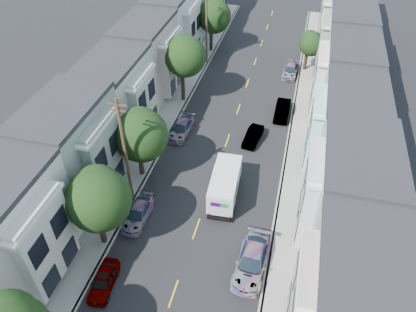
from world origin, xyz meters
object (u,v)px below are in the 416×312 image
Objects in this scene: parked_right_b at (252,262)px; parked_right_c at (282,110)px; tree_c at (140,136)px; parked_left_b at (104,281)px; parked_left_d at (181,128)px; utility_pole_near at (125,152)px; lead_sedan at (253,136)px; tree_d at (184,57)px; utility_pole_far at (207,26)px; tree_b at (98,200)px; tree_e at (213,16)px; tree_far_r at (311,44)px; parked_left_c at (138,214)px; fedex_truck at (225,185)px; parked_right_d at (290,70)px.

parked_right_b is 1.21× the size of parked_right_c.
tree_c is 17.43m from parked_right_c.
parked_left_d is at bearing 85.04° from parked_left_b.
parked_right_b is (11.20, -7.64, -3.78)m from tree_c.
utility_pole_near is 2.69× the size of lead_sedan.
utility_pole_far reaches higher than tree_d.
utility_pole_near reaches higher than tree_c.
tree_b reaches higher than parked_right_c.
parked_left_b is (1.40, -3.58, -4.21)m from tree_b.
utility_pole_near is 1.95× the size of parked_right_b.
parked_right_b is at bearing -71.91° from tree_e.
parked_left_b is at bearing -80.76° from utility_pole_near.
tree_far_r is at bearing 5.37° from utility_pole_far.
lead_sedan is 20.52m from parked_left_b.
tree_d reaches higher than tree_e.
utility_pole_near is 26.00m from utility_pole_far.
utility_pole_far is (0.00, 22.94, 0.60)m from tree_c.
lead_sedan is at bearing -104.66° from tree_far_r.
parked_left_b is at bearing -111.51° from parked_right_c.
tree_far_r is at bearing 67.87° from parked_left_c.
parked_left_b is at bearing -68.63° from tree_b.
fedex_truck reaches higher than parked_left_d.
utility_pole_far reaches higher than lead_sedan.
parked_right_b reaches higher than parked_left_b.
lead_sedan is 0.98× the size of parked_left_b.
tree_e reaches higher than tree_b.
parked_right_b reaches higher than parked_right_d.
fedex_truck is at bearing -72.12° from utility_pole_far.
tree_e is at bearing 90.00° from tree_d.
parked_left_d is 17.55m from parked_right_b.
tree_d reaches higher than lead_sedan.
tree_d is at bearing 155.03° from lead_sedan.
parked_left_b is at bearing -103.48° from parked_right_d.
tree_b is at bearing -90.00° from utility_pole_far.
parked_left_b is 0.93× the size of parked_left_c.
utility_pole_near is (0.00, 5.02, 0.33)m from tree_b.
utility_pole_far is 16.70m from parked_left_d.
utility_pole_near is 2.45× the size of parked_left_c.
tree_c reaches higher than lead_sedan.
tree_far_r is (13.20, 10.99, -1.97)m from tree_d.
tree_e is 18.33m from parked_right_c.
fedex_truck is at bearing 14.63° from utility_pole_near.
tree_b is 5.03m from utility_pole_near.
parked_right_b is (9.80, 4.02, 0.15)m from parked_left_b.
tree_b is at bearing -107.61° from parked_right_d.
tree_b reaches higher than parked_left_b.
parked_right_b reaches higher than lead_sedan.
utility_pole_far is (0.00, 9.75, -0.44)m from tree_d.
utility_pole_far is 18.38m from lead_sedan.
lead_sedan is at bearing 79.57° from fedex_truck.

